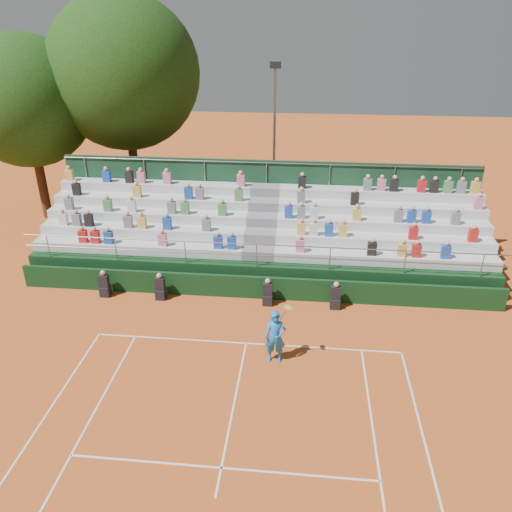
# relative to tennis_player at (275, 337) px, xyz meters

# --- Properties ---
(ground) EXTENTS (90.00, 90.00, 0.00)m
(ground) POSITION_rel_tennis_player_xyz_m (-1.10, 0.86, -0.97)
(ground) COLOR #C85821
(ground) RESTS_ON ground
(courtside_wall) EXTENTS (20.00, 0.15, 1.00)m
(courtside_wall) POSITION_rel_tennis_player_xyz_m (-1.10, 4.06, -0.47)
(courtside_wall) COLOR black
(courtside_wall) RESTS_ON ground
(line_officials) EXTENTS (9.95, 0.40, 1.19)m
(line_officials) POSITION_rel_tennis_player_xyz_m (-2.69, 3.61, -0.49)
(line_officials) COLOR black
(line_officials) RESTS_ON ground
(grandstand) EXTENTS (20.00, 5.20, 4.40)m
(grandstand) POSITION_rel_tennis_player_xyz_m (-1.10, 7.30, 0.10)
(grandstand) COLOR black
(grandstand) RESTS_ON ground
(tennis_player) EXTENTS (0.90, 0.51, 2.22)m
(tennis_player) POSITION_rel_tennis_player_xyz_m (0.00, 0.00, 0.00)
(tennis_player) COLOR blue
(tennis_player) RESTS_ON ground
(tree_west) EXTENTS (6.85, 6.85, 9.91)m
(tree_west) POSITION_rel_tennis_player_xyz_m (-14.04, 11.95, 5.50)
(tree_west) COLOR #351F13
(tree_west) RESTS_ON ground
(tree_east) EXTENTS (8.13, 8.13, 11.84)m
(tree_east) POSITION_rel_tennis_player_xyz_m (-9.16, 13.65, 6.79)
(tree_east) COLOR #351F13
(tree_east) RESTS_ON ground
(floodlight_mast) EXTENTS (0.60, 0.25, 8.32)m
(floodlight_mast) POSITION_rel_tennis_player_xyz_m (-1.11, 14.80, 3.87)
(floodlight_mast) COLOR gray
(floodlight_mast) RESTS_ON ground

